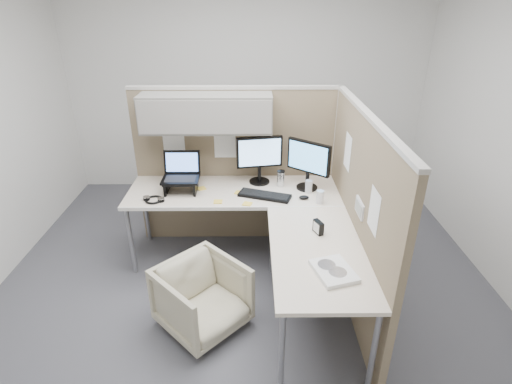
{
  "coord_description": "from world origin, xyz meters",
  "views": [
    {
      "loc": [
        0.07,
        -2.85,
        2.37
      ],
      "look_at": [
        0.1,
        0.25,
        0.85
      ],
      "focal_mm": 28.0,
      "sensor_mm": 36.0,
      "label": 1
    }
  ],
  "objects_px": {
    "office_chair": "(202,295)",
    "monitor_left": "(259,156)",
    "desk": "(259,215)",
    "keyboard": "(265,195)"
  },
  "relations": [
    {
      "from": "office_chair",
      "to": "monitor_left",
      "type": "xyz_separation_m",
      "value": [
        0.46,
        1.15,
        0.7
      ]
    },
    {
      "from": "office_chair",
      "to": "monitor_left",
      "type": "bearing_deg",
      "value": 23.39
    },
    {
      "from": "desk",
      "to": "office_chair",
      "type": "height_order",
      "value": "desk"
    },
    {
      "from": "desk",
      "to": "office_chair",
      "type": "xyz_separation_m",
      "value": [
        -0.45,
        -0.56,
        -0.39
      ]
    },
    {
      "from": "keyboard",
      "to": "office_chair",
      "type": "bearing_deg",
      "value": -101.79
    },
    {
      "from": "monitor_left",
      "to": "keyboard",
      "type": "relative_size",
      "value": 0.98
    },
    {
      "from": "office_chair",
      "to": "desk",
      "type": "bearing_deg",
      "value": 6.71
    },
    {
      "from": "desk",
      "to": "keyboard",
      "type": "xyz_separation_m",
      "value": [
        0.05,
        0.27,
        0.05
      ]
    },
    {
      "from": "office_chair",
      "to": "keyboard",
      "type": "height_order",
      "value": "keyboard"
    },
    {
      "from": "office_chair",
      "to": "keyboard",
      "type": "bearing_deg",
      "value": 14.14
    }
  ]
}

